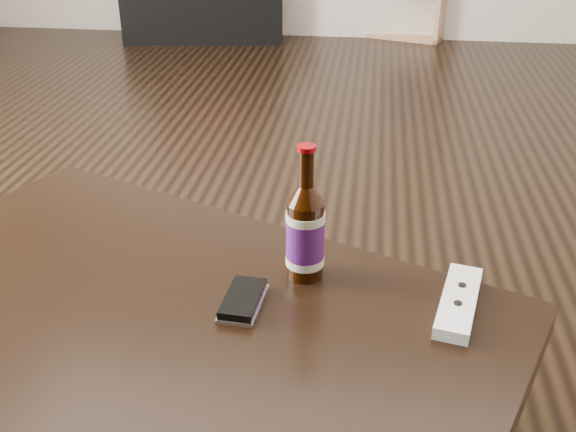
# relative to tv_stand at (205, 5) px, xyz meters

# --- Properties ---
(floor) EXTENTS (5.00, 6.00, 0.01)m
(floor) POSITION_rel_tv_stand_xyz_m (0.77, -2.90, -0.21)
(floor) COLOR black
(floor) RESTS_ON ground
(tv_stand) EXTENTS (1.11, 0.67, 0.42)m
(tv_stand) POSITION_rel_tv_stand_xyz_m (0.00, 0.00, 0.00)
(tv_stand) COLOR black
(tv_stand) RESTS_ON floor
(coffee_table) EXTENTS (1.31, 1.05, 0.43)m
(coffee_table) POSITION_rel_tv_stand_xyz_m (0.83, -3.69, 0.16)
(coffee_table) COLOR black
(coffee_table) RESTS_ON floor
(beer_bottle) EXTENTS (0.08, 0.08, 0.25)m
(beer_bottle) POSITION_rel_tv_stand_xyz_m (1.06, -3.57, 0.30)
(beer_bottle) COLOR black
(beer_bottle) RESTS_ON coffee_table
(phone) EXTENTS (0.07, 0.12, 0.02)m
(phone) POSITION_rel_tv_stand_xyz_m (0.97, -3.68, 0.23)
(phone) COLOR #BDBCBF
(phone) RESTS_ON coffee_table
(remote) EXTENTS (0.10, 0.21, 0.02)m
(remote) POSITION_rel_tv_stand_xyz_m (1.32, -3.64, 0.23)
(remote) COLOR silver
(remote) RESTS_ON coffee_table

